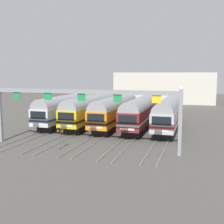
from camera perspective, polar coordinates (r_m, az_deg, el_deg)
The scene contains 10 objects.
ground_plane at distance 44.82m, azimuth 0.72°, elevation -2.88°, with size 160.00×160.00×0.00m, color #4C4944.
track_bed at distance 61.13m, azimuth 5.12°, elevation -0.01°, with size 17.80×70.00×0.15m.
commuter_train_silver at distance 47.29m, azimuth -8.81°, elevation 0.87°, with size 2.88×18.06×4.77m.
commuter_train_yellow at distance 45.69m, azimuth -4.20°, elevation 0.71°, with size 2.88×18.06×5.05m.
commuter_train_orange at distance 44.41m, azimuth 0.72°, elevation 0.53°, with size 2.88×18.06×5.05m.
commuter_train_maroon at distance 43.47m, azimuth 5.89°, elevation 0.33°, with size 2.88×18.06×5.05m.
commuter_train_stainless at distance 42.90m, azimuth 11.24°, elevation 0.12°, with size 2.88×18.06×4.77m.
catenary_gantry at distance 31.45m, azimuth -6.09°, elevation 2.22°, with size 21.54×0.44×6.97m.
yard_signal_mast at distance 31.43m, azimuth -10.55°, elevation -4.34°, with size 0.28×0.35×2.47m.
maintenance_building at distance 83.34m, azimuth 10.36°, elevation 4.80°, with size 27.37×10.00×8.44m, color beige.
Camera 1 is at (12.17, -42.36, 8.20)m, focal length 46.17 mm.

